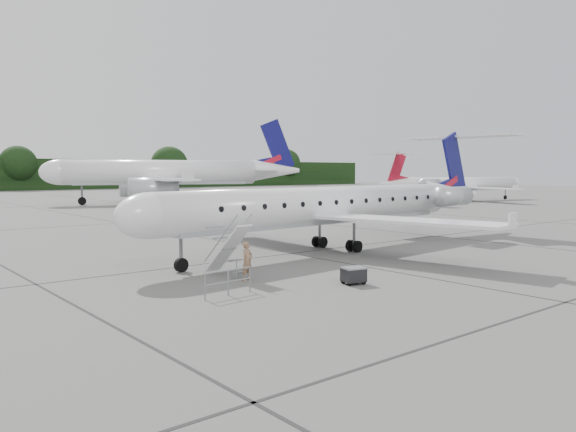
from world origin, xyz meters
TOP-DOWN VIEW (x-y plane):
  - ground at (0.00, 0.00)m, footprint 320.00×320.00m
  - main_regional_jet at (-2.90, 2.82)m, footprint 31.91×24.14m
  - airstair at (-11.89, -0.29)m, footprint 1.05×2.55m
  - passenger at (-11.77, -1.68)m, footprint 0.72×0.57m
  - safety_railing at (-14.12, -3.72)m, footprint 2.20×0.26m
  - baggage_cart at (-8.72, -5.24)m, footprint 1.06×0.94m
  - bg_narrowbody at (12.64, 54.85)m, footprint 42.30×35.86m
  - bg_regional_right at (54.41, 30.66)m, footprint 32.16×25.54m

SIDE VIEW (x-z plane):
  - ground at x=0.00m, z-range 0.00..0.00m
  - baggage_cart at x=-8.72m, z-range 0.00..0.79m
  - safety_railing at x=-14.12m, z-range 0.00..1.00m
  - passenger at x=-11.77m, z-range 0.00..1.73m
  - airstair at x=-11.89m, z-range 0.00..2.43m
  - bg_regional_right at x=54.41m, z-range 0.00..7.61m
  - main_regional_jet at x=-2.90m, z-range 0.00..7.76m
  - bg_narrowbody at x=12.64m, z-range 0.00..12.93m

